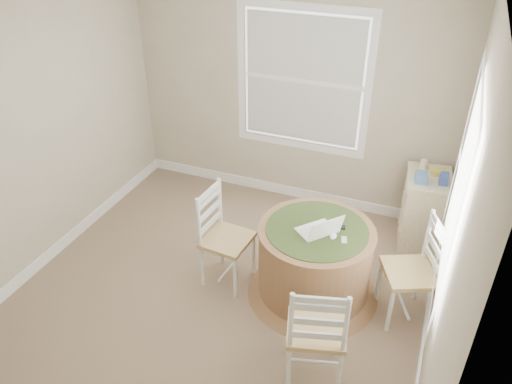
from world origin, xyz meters
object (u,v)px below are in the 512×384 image
at_px(chair_near, 316,329).
at_px(chair_right, 409,272).
at_px(laptop, 319,230).
at_px(round_table, 315,259).
at_px(chair_left, 227,239).
at_px(corner_chest, 423,209).

xyz_separation_m(chair_near, chair_right, (0.55, 0.88, 0.00)).
bearing_deg(laptop, chair_near, 56.33).
height_order(chair_near, chair_right, same).
height_order(round_table, laptop, laptop).
xyz_separation_m(round_table, laptop, (0.03, -0.04, 0.36)).
distance_m(chair_right, laptop, 0.82).
bearing_deg(chair_left, round_table, -76.48).
distance_m(chair_right, corner_chest, 1.15).
height_order(round_table, chair_near, chair_near).
relative_size(round_table, laptop, 2.85).
distance_m(chair_left, corner_chest, 2.06).
height_order(chair_near, corner_chest, chair_near).
bearing_deg(corner_chest, chair_right, -97.07).
bearing_deg(chair_near, round_table, -89.35).
relative_size(chair_near, laptop, 2.28).
distance_m(chair_left, chair_right, 1.59).
relative_size(chair_right, corner_chest, 1.24).
height_order(chair_left, laptop, chair_left).
distance_m(laptop, corner_chest, 1.49).
relative_size(chair_left, laptop, 2.28).
bearing_deg(round_table, chair_near, -86.75).
bearing_deg(round_table, corner_chest, 42.43).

